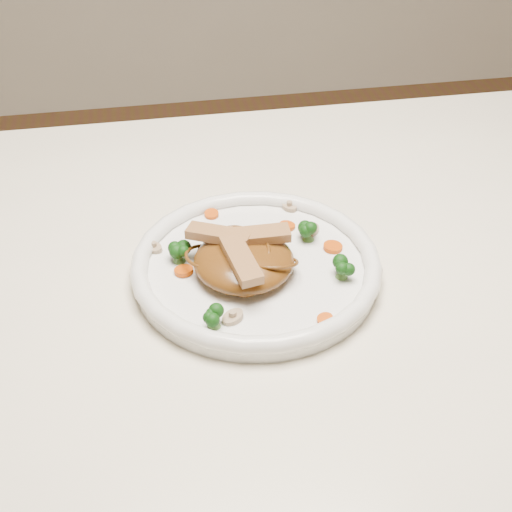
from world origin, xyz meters
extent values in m
cube|color=beige|center=(0.00, 0.00, 0.73)|extent=(1.20, 0.80, 0.04)
cylinder|color=white|center=(-0.04, -0.01, 0.76)|extent=(0.37, 0.37, 0.02)
ellipsoid|color=#5A3611|center=(-0.05, -0.02, 0.78)|extent=(0.14, 0.14, 0.04)
cube|color=#9F7C4B|center=(-0.03, 0.00, 0.80)|extent=(0.08, 0.02, 0.01)
cube|color=#9F7C4B|center=(-0.08, 0.01, 0.80)|extent=(0.07, 0.05, 0.01)
cube|color=#9F7C4B|center=(-0.06, -0.04, 0.80)|extent=(0.04, 0.08, 0.01)
cylinder|color=#CC4E07|center=(0.01, 0.06, 0.77)|extent=(0.02, 0.02, 0.00)
cylinder|color=#CC4E07|center=(-0.12, -0.01, 0.77)|extent=(0.03, 0.03, 0.00)
cylinder|color=#CC4E07|center=(0.06, 0.01, 0.77)|extent=(0.03, 0.03, 0.00)
cylinder|color=#CC4E07|center=(-0.07, 0.10, 0.77)|extent=(0.02, 0.02, 0.00)
cylinder|color=#CC4E07|center=(0.02, -0.11, 0.77)|extent=(0.02, 0.02, 0.00)
cylinder|color=tan|center=(-0.08, -0.09, 0.77)|extent=(0.03, 0.03, 0.01)
cylinder|color=tan|center=(0.04, 0.05, 0.77)|extent=(0.03, 0.03, 0.01)
cylinder|color=tan|center=(-0.15, 0.04, 0.77)|extent=(0.03, 0.03, 0.01)
cylinder|color=tan|center=(0.02, 0.10, 0.77)|extent=(0.03, 0.03, 0.01)
camera|label=1|loc=(-0.15, -0.65, 1.28)|focal=51.75mm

